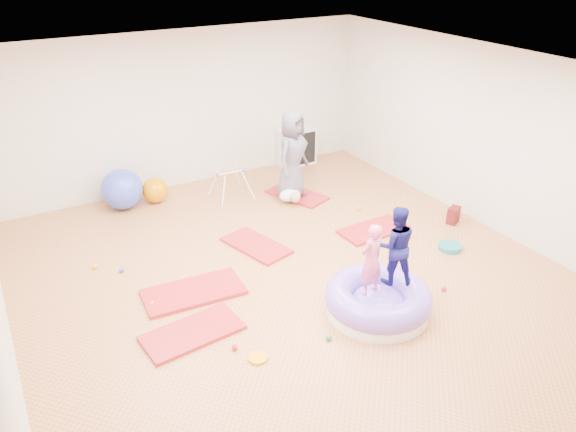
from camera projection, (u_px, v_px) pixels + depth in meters
room at (300, 190)px, 6.94m from camera, size 7.01×8.01×2.81m
gym_mat_front_left at (192, 332)px, 6.62m from camera, size 1.21×0.69×0.05m
gym_mat_mid_left at (194, 292)px, 7.36m from camera, size 1.34×0.74×0.05m
gym_mat_center_back at (256, 245)px, 8.46m from camera, size 0.81×1.19×0.05m
gym_mat_right at (374, 230)px, 8.91m from camera, size 1.12×0.59×0.05m
gym_mat_rear_right at (297, 195)px, 10.08m from camera, size 0.88×1.20×0.05m
inflatable_cushion at (378, 300)px, 6.96m from camera, size 1.33×1.33×0.42m
child_pink at (372, 256)px, 6.59m from camera, size 0.37×0.27×0.93m
child_navy at (396, 242)px, 6.78m from camera, size 0.62×0.58×1.03m
adult_caregiver at (292, 155)px, 9.65m from camera, size 0.90×0.80×1.54m
infant at (291, 195)px, 9.73m from camera, size 0.40×0.40×0.23m
ball_pit_balls at (286, 282)px, 7.56m from camera, size 4.67×3.01×0.07m
exercise_ball_blue at (122, 189)px, 9.51m from camera, size 0.70×0.70×0.70m
exercise_ball_orange at (155, 190)px, 9.78m from camera, size 0.45×0.45×0.45m
infant_play_gym at (231, 181)px, 9.85m from camera, size 0.67×0.63×0.51m
cube_shelf at (297, 147)px, 11.31m from camera, size 0.75×0.37×0.75m
balance_disc at (450, 247)px, 8.39m from camera, size 0.35×0.35×0.08m
backpack at (453, 215)px, 9.11m from camera, size 0.27×0.23×0.27m
yellow_toy at (258, 358)px, 6.24m from camera, size 0.22×0.22×0.03m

